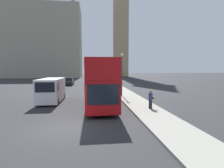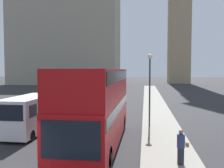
{
  "view_description": "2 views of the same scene",
  "coord_description": "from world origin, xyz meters",
  "px_view_note": "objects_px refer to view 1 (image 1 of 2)",
  "views": [
    {
      "loc": [
        1.76,
        -10.68,
        3.57
      ],
      "look_at": [
        3.91,
        8.19,
        1.95
      ],
      "focal_mm": 28.0,
      "sensor_mm": 36.0,
      "label": 1
    },
    {
      "loc": [
        5.19,
        -7.37,
        4.36
      ],
      "look_at": [
        2.2,
        15.08,
        3.09
      ],
      "focal_mm": 40.0,
      "sensor_mm": 36.0,
      "label": 2
    }
  ],
  "objects_px": {
    "parked_sedan": "(69,82)",
    "red_double_decker_bus": "(100,80)",
    "white_van": "(51,90)",
    "street_lamp": "(122,68)",
    "pedestrian": "(151,99)",
    "clock_tower": "(121,4)"
  },
  "relations": [
    {
      "from": "red_double_decker_bus",
      "to": "parked_sedan",
      "type": "distance_m",
      "value": 23.43
    },
    {
      "from": "clock_tower",
      "to": "white_van",
      "type": "xyz_separation_m",
      "value": [
        -18.7,
        -68.51,
        -33.99
      ]
    },
    {
      "from": "red_double_decker_bus",
      "to": "pedestrian",
      "type": "distance_m",
      "value": 5.21
    },
    {
      "from": "red_double_decker_bus",
      "to": "street_lamp",
      "type": "bearing_deg",
      "value": 58.56
    },
    {
      "from": "pedestrian",
      "to": "street_lamp",
      "type": "bearing_deg",
      "value": 99.63
    },
    {
      "from": "red_double_decker_bus",
      "to": "street_lamp",
      "type": "distance_m",
      "value": 5.93
    },
    {
      "from": "red_double_decker_bus",
      "to": "street_lamp",
      "type": "height_order",
      "value": "street_lamp"
    },
    {
      "from": "white_van",
      "to": "street_lamp",
      "type": "distance_m",
      "value": 8.91
    },
    {
      "from": "pedestrian",
      "to": "street_lamp",
      "type": "height_order",
      "value": "street_lamp"
    },
    {
      "from": "white_van",
      "to": "parked_sedan",
      "type": "distance_m",
      "value": 20.43
    },
    {
      "from": "red_double_decker_bus",
      "to": "parked_sedan",
      "type": "xyz_separation_m",
      "value": [
        -5.92,
        22.6,
        -1.73
      ]
    },
    {
      "from": "street_lamp",
      "to": "red_double_decker_bus",
      "type": "bearing_deg",
      "value": -121.44
    },
    {
      "from": "pedestrian",
      "to": "street_lamp",
      "type": "distance_m",
      "value": 8.08
    },
    {
      "from": "pedestrian",
      "to": "parked_sedan",
      "type": "relative_size",
      "value": 0.33
    },
    {
      "from": "street_lamp",
      "to": "parked_sedan",
      "type": "bearing_deg",
      "value": 116.87
    },
    {
      "from": "white_van",
      "to": "street_lamp",
      "type": "xyz_separation_m",
      "value": [
        8.14,
        2.74,
        2.36
      ]
    },
    {
      "from": "parked_sedan",
      "to": "red_double_decker_bus",
      "type": "bearing_deg",
      "value": -75.32
    },
    {
      "from": "red_double_decker_bus",
      "to": "parked_sedan",
      "type": "height_order",
      "value": "red_double_decker_bus"
    },
    {
      "from": "pedestrian",
      "to": "parked_sedan",
      "type": "height_order",
      "value": "pedestrian"
    },
    {
      "from": "red_double_decker_bus",
      "to": "white_van",
      "type": "height_order",
      "value": "red_double_decker_bus"
    },
    {
      "from": "clock_tower",
      "to": "red_double_decker_bus",
      "type": "xyz_separation_m",
      "value": [
        -13.59,
        -70.71,
        -32.89
      ]
    },
    {
      "from": "red_double_decker_bus",
      "to": "street_lamp",
      "type": "xyz_separation_m",
      "value": [
        3.02,
        4.95,
        1.25
      ]
    }
  ]
}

